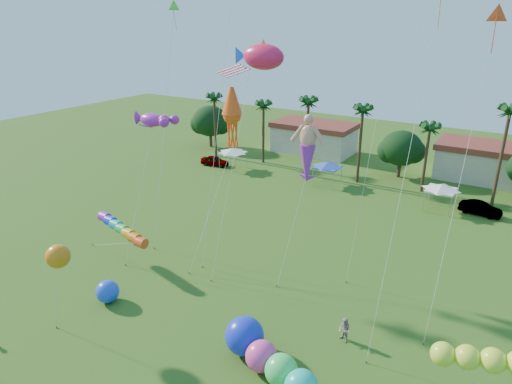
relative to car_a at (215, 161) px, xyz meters
The scene contains 17 objects.
tree_line 28.15m from the car_a, 16.82° to the left, with size 69.46×8.91×11.00m.
buildings_row 24.56m from the car_a, 35.06° to the left, with size 35.00×7.00×4.00m.
tent_row 17.29m from the car_a, ahead, with size 31.00×4.00×0.60m.
car_a is the anchor object (origin of this frame).
car_b 35.32m from the car_a, ahead, with size 1.51×4.34×1.43m, color #4C4C54.
spectator_b 40.46m from the car_a, 41.08° to the right, with size 0.86×0.67×1.78m, color #AA918D.
caterpillar_inflatable 44.04m from the car_a, 47.84° to the right, with size 11.83×6.89×2.53m.
blue_ball 34.51m from the car_a, 66.89° to the right, with size 1.75×1.75×1.75m, color blue.
rainbow_tube 29.74m from the car_a, 67.51° to the right, with size 9.64×2.40×3.40m.
green_worm 46.46m from the car_a, 37.64° to the right, with size 9.81×2.15×3.82m.
orange_ball_kite 38.17m from the car_a, 68.79° to the right, with size 1.81×1.81×6.42m.
merman_kite 31.79m from the car_a, 38.73° to the right, with size 2.32×5.10×12.81m.
fish_kite 33.16m from the car_a, 44.90° to the right, with size 5.31×6.36×18.55m.
squid_kite 29.49m from the car_a, 49.49° to the right, with size 2.44×6.02×15.20m.
lobster_kite 29.42m from the car_a, 63.46° to the right, with size 4.44×4.74×13.25m.
delta_kite_red 45.13m from the car_a, 29.11° to the right, with size 1.31×4.62×21.02m.
delta_kite_green 29.60m from the car_a, 60.88° to the right, with size 1.10×5.05×21.67m.
Camera 1 is at (15.48, -14.92, 20.28)m, focal length 32.00 mm.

